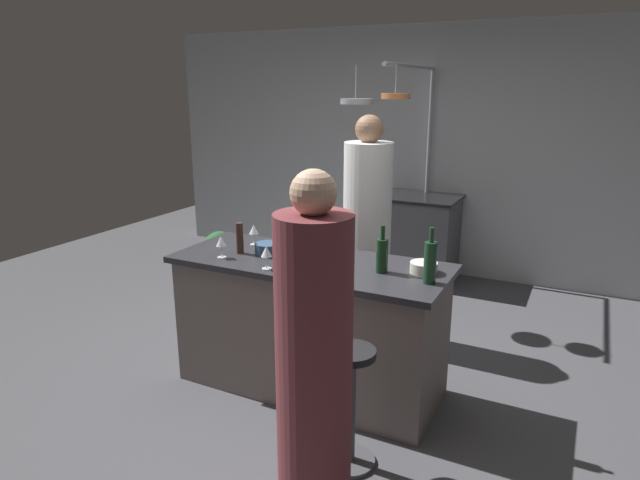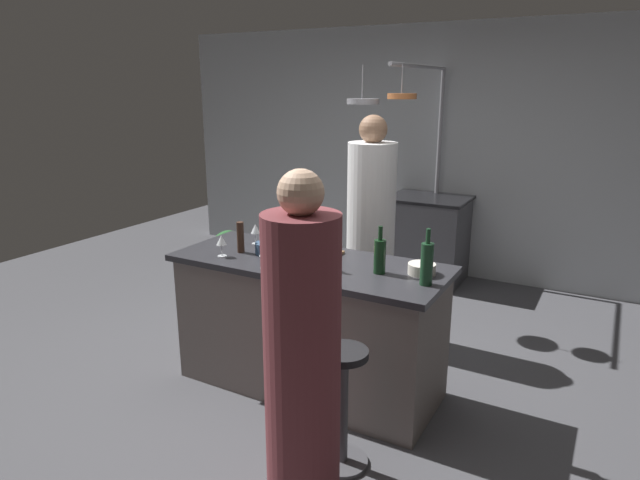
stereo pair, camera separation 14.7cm
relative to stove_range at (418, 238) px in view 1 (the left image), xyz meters
name	(u,v)px [view 1 (the left image)]	position (x,y,z in m)	size (l,w,h in m)	color
ground_plane	(310,385)	(0.00, -2.45, -0.45)	(9.00, 9.00, 0.00)	#4C4C51
back_wall	(433,152)	(0.00, 0.40, 0.85)	(6.40, 0.16, 2.60)	#B2B7BC
kitchen_island	(310,324)	(0.00, -2.45, 0.01)	(1.80, 0.72, 0.90)	slate
stove_range	(418,238)	(0.00, 0.00, 0.00)	(0.80, 0.64, 0.89)	#47474C
chef	(367,238)	(0.03, -1.53, 0.38)	(0.38, 0.38, 1.78)	white
bar_stool_right	(350,402)	(0.56, -3.07, -0.07)	(0.28, 0.28, 0.68)	#4C4C51
guest_right	(314,364)	(0.54, -3.44, 0.32)	(0.35, 0.35, 1.66)	brown
overhead_pot_rack	(401,124)	(-0.08, -0.49, 1.20)	(0.61, 1.45, 2.17)	gray
potted_plant	(220,252)	(-1.85, -0.96, -0.15)	(0.36, 0.36, 0.52)	brown
cutting_board	(316,253)	(-0.03, -2.31, 0.46)	(0.32, 0.22, 0.02)	#997047
pepper_mill	(240,238)	(-0.49, -2.52, 0.56)	(0.05, 0.05, 0.21)	#382319
wine_bottle_green	(430,262)	(0.80, -2.51, 0.58)	(0.07, 0.07, 0.33)	#193D23
wine_bottle_dark	(316,251)	(0.10, -2.57, 0.56)	(0.07, 0.07, 0.29)	black
wine_bottle_red	(382,255)	(0.49, -2.46, 0.56)	(0.07, 0.07, 0.29)	#143319
wine_glass_by_chef	(221,242)	(-0.54, -2.65, 0.56)	(0.07, 0.07, 0.15)	silver
wine_glass_near_right_guest	(254,230)	(-0.52, -2.30, 0.56)	(0.07, 0.07, 0.15)	silver
wine_glass_near_left_guest	(266,253)	(-0.16, -2.72, 0.56)	(0.07, 0.07, 0.15)	silver
mixing_bowl_blue	(268,249)	(-0.31, -2.46, 0.49)	(0.17, 0.17, 0.08)	#334C6B
mixing_bowl_ceramic	(424,267)	(0.72, -2.35, 0.49)	(0.17, 0.17, 0.07)	silver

